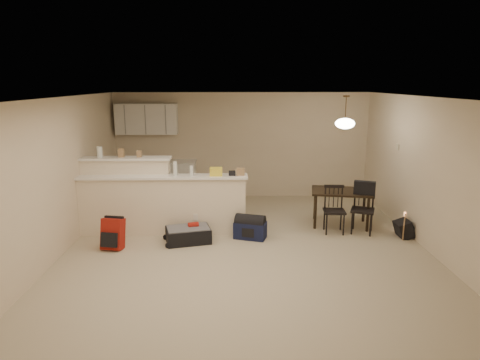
{
  "coord_description": "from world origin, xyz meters",
  "views": [
    {
      "loc": [
        -0.24,
        -6.62,
        2.74
      ],
      "look_at": [
        -0.1,
        0.7,
        1.05
      ],
      "focal_mm": 32.0,
      "sensor_mm": 36.0,
      "label": 1
    }
  ],
  "objects_px": {
    "navy_duffel": "(250,230)",
    "black_daypack": "(404,229)",
    "dining_table": "(341,195)",
    "dining_chair_near": "(334,210)",
    "dining_chair_far": "(363,209)",
    "red_backpack": "(113,234)",
    "suitcase": "(188,235)",
    "pendant_lamp": "(345,123)"
  },
  "relations": [
    {
      "from": "pendant_lamp",
      "to": "dining_chair_far",
      "type": "xyz_separation_m",
      "value": [
        0.3,
        -0.45,
        -1.53
      ]
    },
    {
      "from": "suitcase",
      "to": "dining_chair_near",
      "type": "bearing_deg",
      "value": -4.71
    },
    {
      "from": "dining_table",
      "to": "dining_chair_far",
      "type": "distance_m",
      "value": 0.56
    },
    {
      "from": "dining_chair_near",
      "to": "pendant_lamp",
      "type": "bearing_deg",
      "value": 66.85
    },
    {
      "from": "pendant_lamp",
      "to": "dining_chair_near",
      "type": "relative_size",
      "value": 0.71
    },
    {
      "from": "pendant_lamp",
      "to": "black_daypack",
      "type": "distance_m",
      "value": 2.2
    },
    {
      "from": "dining_chair_far",
      "to": "suitcase",
      "type": "xyz_separation_m",
      "value": [
        -3.17,
        -0.41,
        -0.34
      ]
    },
    {
      "from": "dining_chair_far",
      "to": "red_backpack",
      "type": "height_order",
      "value": "dining_chair_far"
    },
    {
      "from": "dining_table",
      "to": "navy_duffel",
      "type": "bearing_deg",
      "value": -148.58
    },
    {
      "from": "red_backpack",
      "to": "black_daypack",
      "type": "relative_size",
      "value": 1.52
    },
    {
      "from": "dining_table",
      "to": "pendant_lamp",
      "type": "bearing_deg",
      "value": 0.0
    },
    {
      "from": "dining_chair_near",
      "to": "navy_duffel",
      "type": "relative_size",
      "value": 1.58
    },
    {
      "from": "dining_chair_far",
      "to": "dining_chair_near",
      "type": "bearing_deg",
      "value": -161.48
    },
    {
      "from": "dining_chair_far",
      "to": "dining_table",
      "type": "bearing_deg",
      "value": 144.26
    },
    {
      "from": "dining_chair_far",
      "to": "suitcase",
      "type": "bearing_deg",
      "value": -151.81
    },
    {
      "from": "dining_chair_near",
      "to": "red_backpack",
      "type": "xyz_separation_m",
      "value": [
        -3.88,
        -0.7,
        -0.18
      ]
    },
    {
      "from": "dining_table",
      "to": "dining_chair_near",
      "type": "distance_m",
      "value": 0.51
    },
    {
      "from": "pendant_lamp",
      "to": "dining_chair_far",
      "type": "distance_m",
      "value": 1.62
    },
    {
      "from": "navy_duffel",
      "to": "black_daypack",
      "type": "distance_m",
      "value": 2.77
    },
    {
      "from": "dining_chair_near",
      "to": "black_daypack",
      "type": "bearing_deg",
      "value": -8.21
    },
    {
      "from": "dining_chair_far",
      "to": "navy_duffel",
      "type": "bearing_deg",
      "value": -152.51
    },
    {
      "from": "red_backpack",
      "to": "navy_duffel",
      "type": "bearing_deg",
      "value": 21.83
    },
    {
      "from": "suitcase",
      "to": "dining_table",
      "type": "bearing_deg",
      "value": 2.7
    },
    {
      "from": "dining_chair_near",
      "to": "red_backpack",
      "type": "relative_size",
      "value": 1.69
    },
    {
      "from": "dining_table",
      "to": "black_daypack",
      "type": "bearing_deg",
      "value": -24.72
    },
    {
      "from": "dining_table",
      "to": "navy_duffel",
      "type": "relative_size",
      "value": 2.22
    },
    {
      "from": "dining_chair_near",
      "to": "dining_chair_far",
      "type": "bearing_deg",
      "value": 1.77
    },
    {
      "from": "navy_duffel",
      "to": "red_backpack",
      "type": "bearing_deg",
      "value": -151.58
    },
    {
      "from": "dining_table",
      "to": "red_backpack",
      "type": "relative_size",
      "value": 2.37
    },
    {
      "from": "suitcase",
      "to": "black_daypack",
      "type": "height_order",
      "value": "black_daypack"
    },
    {
      "from": "dining_table",
      "to": "navy_duffel",
      "type": "distance_m",
      "value": 1.97
    },
    {
      "from": "dining_table",
      "to": "dining_chair_near",
      "type": "xyz_separation_m",
      "value": [
        -0.22,
        -0.43,
        -0.17
      ]
    },
    {
      "from": "suitcase",
      "to": "red_backpack",
      "type": "bearing_deg",
      "value": 178.65
    },
    {
      "from": "pendant_lamp",
      "to": "dining_table",
      "type": "bearing_deg",
      "value": 0.0
    },
    {
      "from": "dining_chair_far",
      "to": "pendant_lamp",
      "type": "bearing_deg",
      "value": 144.26
    },
    {
      "from": "dining_chair_far",
      "to": "suitcase",
      "type": "height_order",
      "value": "dining_chair_far"
    },
    {
      "from": "navy_duffel",
      "to": "suitcase",
      "type": "bearing_deg",
      "value": -153.64
    },
    {
      "from": "red_backpack",
      "to": "navy_duffel",
      "type": "relative_size",
      "value": 0.94
    },
    {
      "from": "pendant_lamp",
      "to": "dining_chair_far",
      "type": "bearing_deg",
      "value": -56.58
    },
    {
      "from": "red_backpack",
      "to": "dining_chair_far",
      "type": "bearing_deg",
      "value": 19.9
    },
    {
      "from": "dining_chair_far",
      "to": "black_daypack",
      "type": "distance_m",
      "value": 0.8
    },
    {
      "from": "dining_table",
      "to": "dining_chair_far",
      "type": "xyz_separation_m",
      "value": [
        0.3,
        -0.45,
        -0.15
      ]
    }
  ]
}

